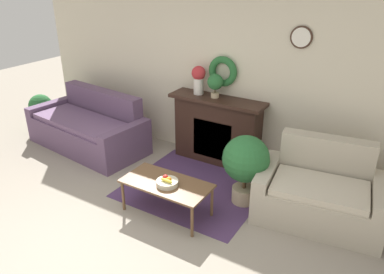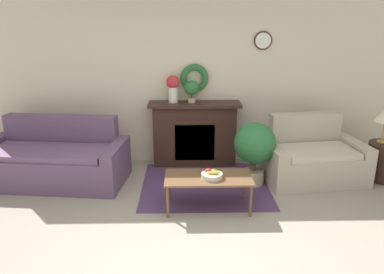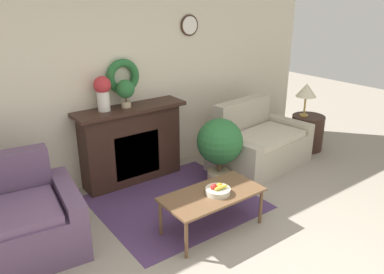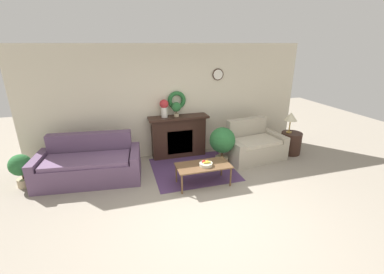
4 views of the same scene
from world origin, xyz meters
name	(u,v)px [view 4 (image 4 of 4)]	position (x,y,z in m)	size (l,w,h in m)	color
ground_plane	(210,219)	(0.00, 0.00, 0.00)	(16.00, 16.00, 0.00)	gray
floor_rug	(193,169)	(0.25, 1.77, 0.00)	(1.80, 1.64, 0.01)	#4C335B
wall_back	(171,102)	(0.00, 2.82, 1.35)	(6.80, 0.17, 2.70)	beige
fireplace	(179,136)	(0.12, 2.62, 0.52)	(1.46, 0.41, 1.04)	#331E16
couch_left	(90,165)	(-1.95, 1.97, 0.32)	(2.15, 1.18, 0.91)	#604766
loveseat_right	(252,145)	(1.84, 1.98, 0.32)	(1.54, 1.08, 0.93)	#B2A893
coffee_table	(203,167)	(0.25, 1.09, 0.39)	(1.08, 0.54, 0.43)	brown
fruit_bowl	(206,164)	(0.28, 1.05, 0.47)	(0.26, 0.26, 0.12)	beige
side_table_by_loveseat	(291,143)	(2.92, 1.93, 0.28)	(0.51, 0.51, 0.56)	#331E16
table_lamp	(291,117)	(2.86, 1.98, 0.97)	(0.32, 0.32, 0.53)	#B28E42
vase_on_mantel_left	(164,107)	(-0.22, 2.62, 1.28)	(0.21, 0.21, 0.43)	silver
potted_plant_on_mantel	(176,108)	(0.07, 2.60, 1.25)	(0.23, 0.23, 0.35)	tan
potted_plant_floor_by_couch	(21,167)	(-3.20, 2.03, 0.42)	(0.42, 0.42, 0.68)	tan
potted_plant_floor_by_loveseat	(222,142)	(0.95, 1.80, 0.58)	(0.59, 0.59, 0.92)	tan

